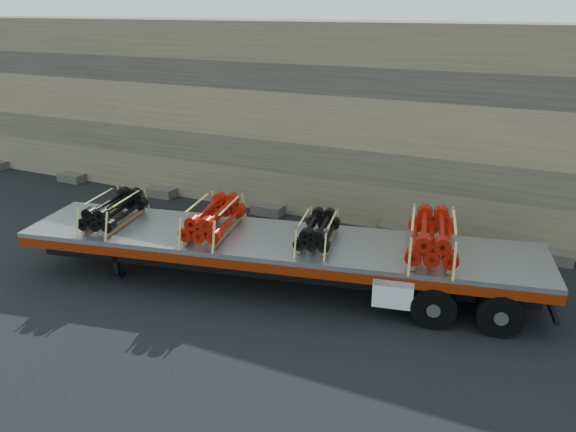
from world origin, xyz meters
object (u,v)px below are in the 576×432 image
at_px(bundle_midrear, 318,231).
at_px(bundle_rear, 432,237).
at_px(trailer, 276,262).
at_px(bundle_midfront, 214,219).
at_px(bundle_front, 114,211).

height_order(bundle_midrear, bundle_rear, bundle_rear).
height_order(trailer, bundle_midfront, bundle_midfront).
bearing_deg(bundle_rear, bundle_midfront, -180.00).
xyz_separation_m(bundle_midfront, bundle_rear, (5.88, 1.20, 0.03)).
bearing_deg(bundle_midfront, trailer, 0.00).
relative_size(bundle_midfront, bundle_midrear, 1.23).
xyz_separation_m(trailer, bundle_midfront, (-1.77, -0.36, 1.14)).
height_order(trailer, bundle_front, bundle_front).
bearing_deg(bundle_front, bundle_rear, 0.00).
height_order(bundle_front, bundle_rear, bundle_rear).
distance_m(bundle_midfront, bundle_rear, 6.00).
height_order(trailer, bundle_midrear, bundle_midrear).
bearing_deg(bundle_midrear, bundle_midfront, -180.00).
bearing_deg(bundle_rear, bundle_midrear, 180.00).
relative_size(trailer, bundle_front, 6.65).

